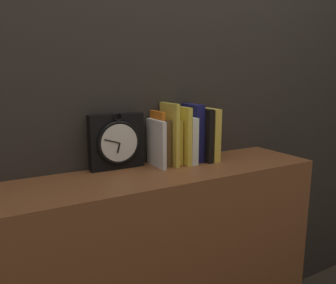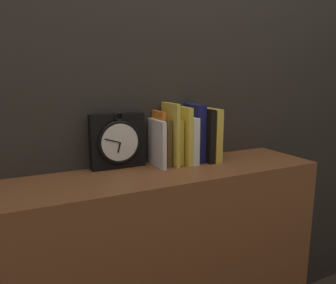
# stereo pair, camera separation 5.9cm
# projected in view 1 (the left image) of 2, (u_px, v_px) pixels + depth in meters

# --- Properties ---
(wall_back) EXTENTS (6.00, 0.05, 2.60)m
(wall_back) POSITION_uv_depth(u_px,v_px,m) (146.00, 77.00, 1.38)
(wall_back) COLOR #2D2823
(wall_back) RESTS_ON ground_plane
(bookshelf) EXTENTS (1.27, 0.34, 0.94)m
(bookshelf) POSITION_uv_depth(u_px,v_px,m) (168.00, 278.00, 1.38)
(bookshelf) COLOR brown
(bookshelf) RESTS_ON ground_plane
(clock) EXTENTS (0.22, 0.06, 0.23)m
(clock) POSITION_uv_depth(u_px,v_px,m) (117.00, 142.00, 1.30)
(clock) COLOR black
(clock) RESTS_ON bookshelf
(book_slot0_white) EXTENTS (0.02, 0.15, 0.19)m
(book_slot0_white) POSITION_uv_depth(u_px,v_px,m) (156.00, 143.00, 1.33)
(book_slot0_white) COLOR silver
(book_slot0_white) RESTS_ON bookshelf
(book_slot1_orange) EXTENTS (0.01, 0.11, 0.23)m
(book_slot1_orange) POSITION_uv_depth(u_px,v_px,m) (158.00, 138.00, 1.35)
(book_slot1_orange) COLOR orange
(book_slot1_orange) RESTS_ON bookshelf
(book_slot2_brown) EXTENTS (0.02, 0.11, 0.19)m
(book_slot2_brown) POSITION_uv_depth(u_px,v_px,m) (163.00, 142.00, 1.37)
(book_slot2_brown) COLOR brown
(book_slot2_brown) RESTS_ON bookshelf
(book_slot3_yellow) EXTENTS (0.01, 0.14, 0.26)m
(book_slot3_yellow) POSITION_uv_depth(u_px,v_px,m) (169.00, 134.00, 1.36)
(book_slot3_yellow) COLOR #DFC845
(book_slot3_yellow) RESTS_ON bookshelf
(book_slot4_yellow) EXTENTS (0.03, 0.12, 0.19)m
(book_slot4_yellow) POSITION_uv_depth(u_px,v_px,m) (173.00, 141.00, 1.39)
(book_slot4_yellow) COLOR yellow
(book_slot4_yellow) RESTS_ON bookshelf
(book_slot5_yellow) EXTENTS (0.02, 0.15, 0.24)m
(book_slot5_yellow) POSITION_uv_depth(u_px,v_px,m) (181.00, 135.00, 1.39)
(book_slot5_yellow) COLOR yellow
(book_slot5_yellow) RESTS_ON bookshelf
(book_slot6_white) EXTENTS (0.03, 0.15, 0.20)m
(book_slot6_white) POSITION_uv_depth(u_px,v_px,m) (186.00, 140.00, 1.40)
(book_slot6_white) COLOR white
(book_slot6_white) RESTS_ON bookshelf
(book_slot7_navy) EXTENTS (0.04, 0.12, 0.25)m
(book_slot7_navy) POSITION_uv_depth(u_px,v_px,m) (193.00, 133.00, 1.43)
(book_slot7_navy) COLOR navy
(book_slot7_navy) RESTS_ON bookshelf
(book_slot8_black) EXTENTS (0.02, 0.15, 0.23)m
(book_slot8_black) POSITION_uv_depth(u_px,v_px,m) (201.00, 134.00, 1.43)
(book_slot8_black) COLOR black
(book_slot8_black) RESTS_ON bookshelf
(book_slot9_yellow) EXTENTS (0.03, 0.15, 0.23)m
(book_slot9_yellow) POSITION_uv_depth(u_px,v_px,m) (208.00, 134.00, 1.45)
(book_slot9_yellow) COLOR gold
(book_slot9_yellow) RESTS_ON bookshelf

